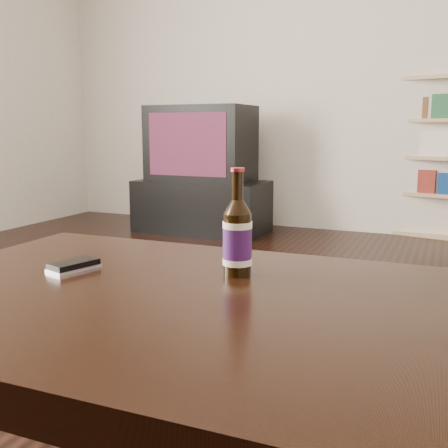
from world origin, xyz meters
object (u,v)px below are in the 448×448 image
at_px(bookshelf, 438,154).
at_px(tv_stand, 202,206).
at_px(tv, 201,144).
at_px(phone, 74,266).
at_px(coffee_table, 221,334).
at_px(beer_bottle, 237,238).

bearing_deg(bookshelf, tv_stand, -147.18).
relative_size(tv_stand, tv, 1.31).
xyz_separation_m(tv_stand, phone, (1.04, -2.79, 0.31)).
height_order(coffee_table, phone, phone).
height_order(bookshelf, beer_bottle, bookshelf).
bearing_deg(bookshelf, beer_bottle, -81.97).
bearing_deg(tv_stand, coffee_table, -62.88).
relative_size(tv, phone, 6.50).
bearing_deg(bookshelf, phone, -87.44).
bearing_deg(coffee_table, bookshelf, 85.52).
bearing_deg(beer_bottle, tv, 117.20).
bearing_deg(tv, bookshelf, 20.29).
relative_size(beer_bottle, phone, 1.88).
height_order(tv, coffee_table, tv).
height_order(bookshelf, coffee_table, bookshelf).
distance_m(tv_stand, bookshelf, 1.83).
bearing_deg(tv_stand, phone, -68.82).
xyz_separation_m(beer_bottle, phone, (-0.34, -0.10, -0.07)).
height_order(tv_stand, beer_bottle, beer_bottle).
bearing_deg(phone, tv_stand, 127.09).
xyz_separation_m(tv, coffee_table, (1.41, -2.84, -0.26)).
relative_size(bookshelf, beer_bottle, 5.31).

